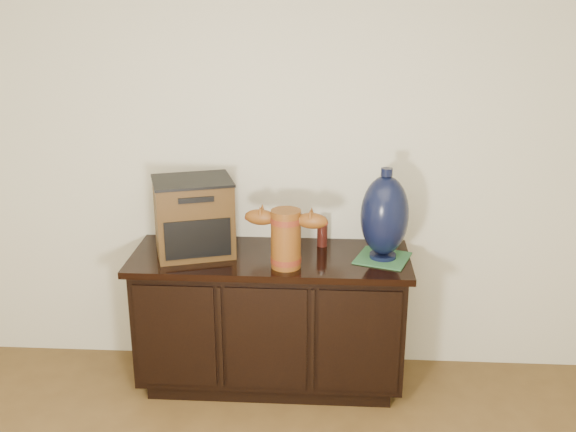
# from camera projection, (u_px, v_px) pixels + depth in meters

# --- Properties ---
(room) EXTENTS (5.00, 5.00, 5.00)m
(room) POSITION_uv_depth(u_px,v_px,m) (163.00, 430.00, 1.25)
(room) COLOR brown
(room) RESTS_ON ground
(sideboard) EXTENTS (1.46, 0.56, 0.75)m
(sideboard) POSITION_uv_depth(u_px,v_px,m) (271.00, 318.00, 3.65)
(sideboard) COLOR black
(sideboard) RESTS_ON ground
(terracotta_vessel) EXTENTS (0.42, 0.18, 0.30)m
(terracotta_vessel) POSITION_uv_depth(u_px,v_px,m) (286.00, 235.00, 3.33)
(terracotta_vessel) COLOR brown
(terracotta_vessel) RESTS_ON sideboard
(tv_radio) EXTENTS (0.48, 0.43, 0.40)m
(tv_radio) POSITION_uv_depth(u_px,v_px,m) (194.00, 217.00, 3.50)
(tv_radio) COLOR #422B10
(tv_radio) RESTS_ON sideboard
(green_mat) EXTENTS (0.32, 0.32, 0.01)m
(green_mat) POSITION_uv_depth(u_px,v_px,m) (383.00, 258.00, 3.48)
(green_mat) COLOR #2D6439
(green_mat) RESTS_ON sideboard
(lamp_base) EXTENTS (0.31, 0.31, 0.48)m
(lamp_base) POSITION_uv_depth(u_px,v_px,m) (385.00, 216.00, 3.41)
(lamp_base) COLOR black
(lamp_base) RESTS_ON green_mat
(spray_can) EXTENTS (0.06, 0.06, 0.16)m
(spray_can) POSITION_uv_depth(u_px,v_px,m) (322.00, 232.00, 3.64)
(spray_can) COLOR #58170F
(spray_can) RESTS_ON sideboard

